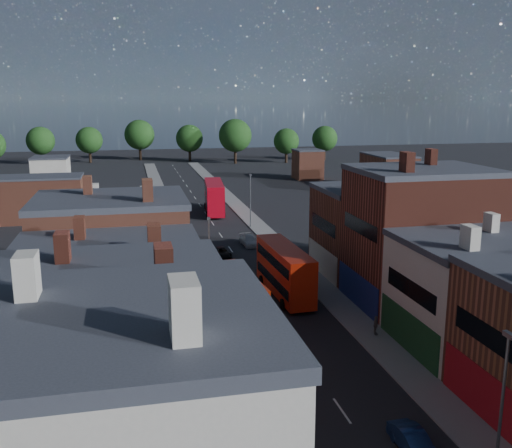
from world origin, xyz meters
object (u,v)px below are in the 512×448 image
ped_3 (376,325)px  car_1 (414,442)px  car_3 (249,241)px  bus_1 (285,270)px  car_2 (221,253)px  bus_0 (239,296)px  bus_2 (214,196)px

ped_3 → car_1: bearing=177.1°
car_3 → bus_1: bearing=-96.0°
car_2 → bus_0: bearing=-101.8°
car_2 → bus_1: bearing=-82.7°
car_3 → ped_3: bearing=-86.7°
bus_0 → car_1: (5.75, -20.85, -1.64)m
car_2 → car_3: (4.54, 4.90, 0.08)m
car_3 → ped_3: 31.48m
bus_1 → car_2: 15.80m
car_1 → car_3: car_3 is taller
car_2 → car_1: bearing=-91.5°
bus_1 → car_3: 20.18m
bus_0 → ped_3: bearing=-34.9°
bus_0 → bus_2: (4.97, 48.19, 0.59)m
car_1 → car_3: bearing=86.8°
car_1 → car_3: size_ratio=0.86×
bus_0 → car_2: bearing=79.0°
car_2 → ped_3: size_ratio=2.58×
bus_1 → bus_2: bearing=88.4°
car_1 → ped_3: (4.57, 15.22, 0.29)m
bus_0 → car_1: bus_0 is taller
car_2 → car_3: bearing=40.1°
bus_1 → car_1: bus_1 is taller
ped_3 → car_3: bearing=21.2°
bus_2 → car_2: 27.80m
bus_1 → bus_2: (-0.64, 42.69, 0.20)m
bus_2 → car_2: (-3.26, -27.52, -2.30)m
bus_1 → car_2: bearing=102.0°
bus_0 → car_3: (6.25, 25.58, -1.63)m
bus_2 → ped_3: size_ratio=7.79×
ped_3 → bus_2: bearing=19.5°
car_1 → bus_2: bearing=88.1°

